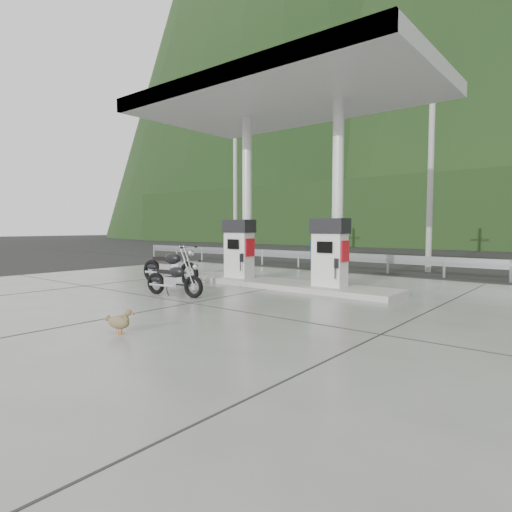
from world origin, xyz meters
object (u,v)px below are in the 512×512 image
Objects in this scene: gas_pump_left at (239,249)px; duck at (119,323)px; gas_pump_right at (330,252)px; motorcycle_left at (170,267)px; motorcycle_right at (174,280)px.

duck is (2.78, -6.11, -0.87)m from gas_pump_left.
gas_pump_right is 6.18m from duck.
duck is (4.17, -4.50, -0.32)m from motorcycle_left.
motorcycle_right is at bearing -42.20° from motorcycle_left.
gas_pump_left is at bearing 90.90° from motorcycle_right.
motorcycle_right reaches higher than duck.
gas_pump_left reaches higher than motorcycle_right.
duck is (-0.42, -6.11, -0.87)m from gas_pump_right.
motorcycle_left reaches higher than duck.
gas_pump_left is at bearing 44.01° from motorcycle_left.
gas_pump_left is 3.60× the size of duck.
gas_pump_left is 1.08× the size of motorcycle_right.
motorcycle_left is 2.37m from motorcycle_right.
gas_pump_right is at bearing 0.00° from gas_pump_left.
duck is at bearing -61.81° from motorcycle_right.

